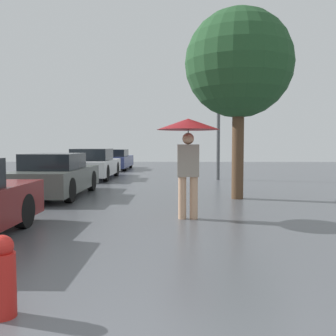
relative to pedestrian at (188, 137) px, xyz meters
name	(u,v)px	position (x,y,z in m)	size (l,w,h in m)	color
pedestrian	(188,137)	(0.00, 0.00, 0.00)	(1.23, 1.23, 1.97)	tan
parked_car_second	(56,176)	(-3.64, 3.22, -1.04)	(1.62, 4.02, 1.22)	#4C514C
parked_car_third	(93,165)	(-3.79, 8.73, -1.01)	(1.74, 4.19, 1.29)	silver
parked_car_farthest	(113,160)	(-3.91, 14.78, -1.05)	(1.87, 4.50, 1.19)	navy
tree	(239,64)	(1.44, 2.81, 1.98)	(2.87, 2.87, 5.06)	brown
street_lamp	(218,122)	(1.55, 8.38, 0.78)	(0.28, 0.28, 4.14)	#515456
fire_hydrant	(2,276)	(-1.72, -4.24, -1.27)	(0.22, 0.22, 0.71)	#B21E19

